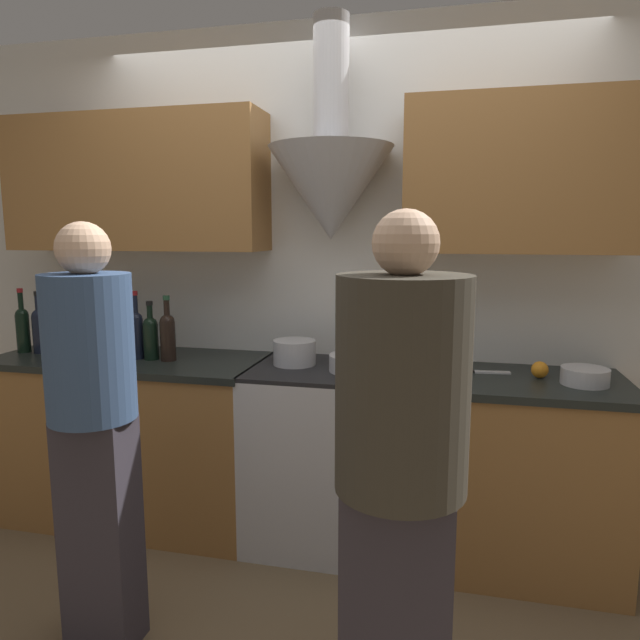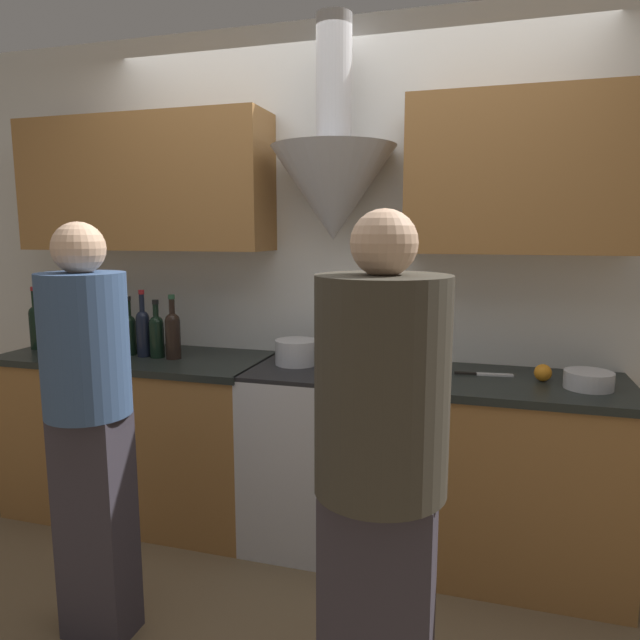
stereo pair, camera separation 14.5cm
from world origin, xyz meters
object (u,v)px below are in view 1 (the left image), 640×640
Objects in this scene: wine_bottle_6 at (122,334)px; wine_bottle_9 at (168,334)px; wine_bottle_7 at (136,332)px; person_foreground_left at (94,420)px; wine_bottle_1 at (39,328)px; mixing_bowl at (356,363)px; wine_bottle_0 at (23,327)px; stove_range at (325,454)px; stock_pot at (295,352)px; wine_bottle_2 at (57,330)px; saucepan at (585,376)px; wine_bottle_8 at (151,336)px; wine_bottle_5 at (104,333)px; wine_bottle_3 at (70,331)px; orange_fruit at (540,370)px; person_foreground_right at (400,467)px; wine_bottle_4 at (89,330)px.

wine_bottle_6 is 0.94× the size of wine_bottle_9.
person_foreground_left reaches higher than wine_bottle_7.
mixing_bowl is at bearing -0.62° from wine_bottle_1.
wine_bottle_1 is (0.10, 0.01, -0.00)m from wine_bottle_0.
stock_pot is at bearing 169.14° from stove_range.
wine_bottle_9 is 1.30× the size of mixing_bowl.
wine_bottle_6 is (0.60, 0.02, -0.02)m from wine_bottle_0.
wine_bottle_2 is 1.58× the size of saucepan.
wine_bottle_6 is at bearing 173.95° from wine_bottle_8.
stove_range is at bearing 177.68° from saucepan.
wine_bottle_1 reaches higher than wine_bottle_6.
wine_bottle_5 is at bearing 179.07° from saucepan.
wine_bottle_0 is at bearing -179.18° from stove_range.
stock_pot is (1.23, 0.05, -0.07)m from wine_bottle_3.
mixing_bowl is 1.29× the size of saucepan.
stove_range is at bearing 2.25° from wine_bottle_9.
wine_bottle_9 is at bearing -2.01° from wine_bottle_7.
orange_fruit is at bearing 29.75° from person_foreground_left.
wine_bottle_0 is 1.76× the size of saucepan.
wine_bottle_3 is at bearing -178.84° from orange_fruit.
wine_bottle_7 is (0.21, -0.02, 0.01)m from wine_bottle_5.
person_foreground_right reaches higher than wine_bottle_0.
person_foreground_right reaches higher than wine_bottle_7.
mixing_bowl is 1.19m from person_foreground_left.
stove_range is 1.42m from wine_bottle_4.
stove_range is at bearing 0.34° from wine_bottle_4.
wine_bottle_1 is 2.76m from saucepan.
mixing_bowl is at bearing -1.15° from wine_bottle_4.
wine_bottle_6 is (0.20, -0.00, -0.02)m from wine_bottle_4.
person_foreground_left is (-1.64, -0.94, -0.05)m from orange_fruit.
person_foreground_right reaches higher than wine_bottle_8.
mixing_bowl is at bearing -12.86° from stove_range.
wine_bottle_6 is at bearing -178.98° from orange_fruit.
wine_bottle_8 is at bearing 179.46° from saucepan.
wine_bottle_5 is 1.07× the size of wine_bottle_8.
wine_bottle_3 is 1.04× the size of wine_bottle_8.
wine_bottle_7 is at bearing 178.71° from wine_bottle_8.
wine_bottle_0 reaches higher than wine_bottle_6.
wine_bottle_8 is (0.77, -0.00, -0.01)m from wine_bottle_0.
wine_bottle_0 is 0.10m from wine_bottle_1.
wine_bottle_1 is 0.19m from wine_bottle_3.
wine_bottle_3 reaches higher than stove_range.
wine_bottle_4 is (0.30, 0.01, 0.00)m from wine_bottle_1.
stove_range is at bearing 0.41° from wine_bottle_5.
wine_bottle_7 reaches higher than orange_fruit.
person_foreground_left is 1.13m from person_foreground_right.
saucepan is (2.46, -0.04, -0.10)m from wine_bottle_4.
wine_bottle_9 is (0.67, -0.02, 0.01)m from wine_bottle_2.
wine_bottle_9 is 1.59× the size of stock_pot.
wine_bottle_0 is at bearing -178.18° from wine_bottle_5.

